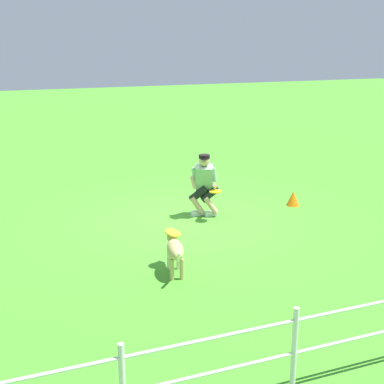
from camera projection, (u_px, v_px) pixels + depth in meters
ground_plane at (184, 219)px, 10.99m from camera, size 60.00×60.00×0.00m
person at (204, 183)px, 11.03m from camera, size 0.64×0.70×1.29m
dog at (175, 250)px, 8.41m from camera, size 0.39×1.06×0.57m
frisbee_flying at (173, 233)px, 8.63m from camera, size 0.31×0.32×0.13m
frisbee_held at (216, 191)px, 10.75m from camera, size 0.34×0.34×0.03m
fence at (367, 326)px, 5.87m from camera, size 16.29×0.06×0.94m
training_cone at (293, 198)px, 11.87m from camera, size 0.29×0.29×0.32m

